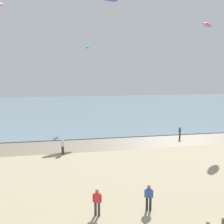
{
  "coord_description": "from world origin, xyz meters",
  "views": [
    {
      "loc": [
        -0.74,
        -7.58,
        8.77
      ],
      "look_at": [
        3.47,
        13.04,
        5.86
      ],
      "focal_mm": 45.03,
      "sensor_mm": 36.0,
      "label": 1
    }
  ],
  "objects": [
    {
      "name": "person_far_down_beach",
      "position": [
        1.65,
        8.67,
        0.92
      ],
      "size": [
        0.54,
        0.33,
        1.71
      ],
      "color": "#383842",
      "rests_on": "ground"
    },
    {
      "name": "wet_sand_strip",
      "position": [
        0.0,
        25.92,
        0.0
      ],
      "size": [
        120.0,
        6.12,
        0.01
      ],
      "primitive_type": "cube",
      "color": "#7A6D59",
      "rests_on": "ground"
    },
    {
      "name": "kite_aloft_6",
      "position": [
        5.1,
        42.1,
        13.21
      ],
      "size": [
        1.22,
        2.05,
        0.55
      ],
      "primitive_type": "ellipsoid",
      "rotation": [
        -0.46,
        0.0,
        1.28
      ],
      "color": "#19B2B7"
    },
    {
      "name": "person_left_flank",
      "position": [
        15.59,
        26.8,
        0.92
      ],
      "size": [
        0.4,
        0.46,
        1.71
      ],
      "color": "#383842",
      "rests_on": "ground"
    },
    {
      "name": "person_nearest_camera",
      "position": [
        4.99,
        8.68,
        0.92
      ],
      "size": [
        0.55,
        0.31,
        1.71
      ],
      "color": "#232328",
      "rests_on": "ground"
    },
    {
      "name": "person_mid_beach",
      "position": [
        -0.04,
        22.62,
        0.92
      ],
      "size": [
        0.39,
        0.48,
        1.71
      ],
      "color": "#383842",
      "rests_on": "ground"
    },
    {
      "name": "sea",
      "position": [
        0.0,
        63.98,
        0.05
      ],
      "size": [
        160.0,
        70.0,
        0.1
      ],
      "primitive_type": "cube",
      "color": "slate",
      "rests_on": "ground"
    },
    {
      "name": "kite_aloft_1",
      "position": [
        20.17,
        28.96,
        15.37
      ],
      "size": [
        2.82,
        3.02,
        0.74
      ],
      "primitive_type": "ellipsoid",
      "rotation": [
        -0.28,
        0.0,
        4.0
      ],
      "color": "#E54C99"
    }
  ]
}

